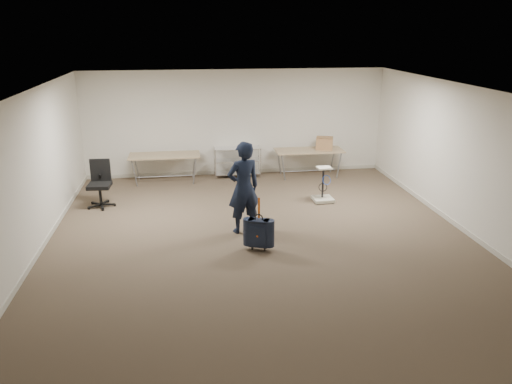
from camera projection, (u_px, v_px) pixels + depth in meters
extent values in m
plane|color=#4B3C2D|center=(261.00, 238.00, 9.52)|extent=(9.00, 9.00, 0.00)
plane|color=silver|center=(236.00, 123.00, 13.31)|extent=(8.00, 0.00, 8.00)
plane|color=silver|center=(330.00, 290.00, 4.85)|extent=(8.00, 0.00, 8.00)
plane|color=silver|center=(30.00, 176.00, 8.54)|extent=(0.00, 9.00, 9.00)
plane|color=silver|center=(466.00, 160.00, 9.61)|extent=(0.00, 9.00, 9.00)
plane|color=silver|center=(261.00, 90.00, 8.64)|extent=(8.00, 8.00, 0.00)
cube|color=beige|center=(236.00, 172.00, 13.72)|extent=(8.00, 0.02, 0.10)
cube|color=beige|center=(42.00, 248.00, 8.97)|extent=(0.02, 9.00, 0.10)
cube|color=beige|center=(456.00, 225.00, 10.03)|extent=(0.02, 9.00, 0.10)
cube|color=tan|center=(164.00, 155.00, 12.75)|extent=(1.80, 0.75, 0.03)
cylinder|color=gray|center=(166.00, 176.00, 12.93)|extent=(1.50, 0.02, 0.02)
cylinder|color=gray|center=(135.00, 173.00, 12.49)|extent=(0.13, 0.04, 0.69)
cylinder|color=gray|center=(195.00, 171.00, 12.69)|extent=(0.13, 0.04, 0.69)
cylinder|color=gray|center=(137.00, 167.00, 13.05)|extent=(0.13, 0.04, 0.69)
cylinder|color=gray|center=(194.00, 165.00, 13.25)|extent=(0.13, 0.04, 0.69)
cube|color=tan|center=(309.00, 150.00, 13.26)|extent=(1.80, 0.75, 0.03)
cylinder|color=gray|center=(308.00, 171.00, 13.44)|extent=(1.50, 0.02, 0.02)
cylinder|color=gray|center=(283.00, 168.00, 12.99)|extent=(0.13, 0.04, 0.69)
cylinder|color=gray|center=(339.00, 166.00, 13.19)|extent=(0.13, 0.04, 0.69)
cylinder|color=gray|center=(279.00, 162.00, 13.56)|extent=(0.13, 0.04, 0.69)
cylinder|color=gray|center=(333.00, 160.00, 13.76)|extent=(0.13, 0.04, 0.69)
cylinder|color=silver|center=(215.00, 165.00, 13.05)|extent=(0.02, 0.02, 0.80)
cylinder|color=silver|center=(261.00, 163.00, 13.21)|extent=(0.02, 0.02, 0.80)
cylinder|color=silver|center=(214.00, 161.00, 13.47)|extent=(0.02, 0.02, 0.80)
cylinder|color=silver|center=(258.00, 159.00, 13.63)|extent=(0.02, 0.02, 0.80)
cube|color=silver|center=(237.00, 173.00, 13.43)|extent=(1.20, 0.45, 0.02)
cube|color=silver|center=(237.00, 160.00, 13.32)|extent=(1.20, 0.45, 0.02)
cube|color=silver|center=(237.00, 148.00, 13.22)|extent=(1.20, 0.45, 0.01)
imported|color=black|center=(244.00, 188.00, 9.56)|extent=(0.76, 0.62, 1.81)
cube|color=black|center=(259.00, 232.00, 8.90)|extent=(0.41, 0.32, 0.50)
cube|color=black|center=(259.00, 245.00, 9.00)|extent=(0.36, 0.25, 0.03)
cylinder|color=black|center=(252.00, 248.00, 9.02)|extent=(0.05, 0.07, 0.07)
cylinder|color=black|center=(265.00, 249.00, 8.98)|extent=(0.05, 0.07, 0.07)
torus|color=black|center=(259.00, 218.00, 8.82)|extent=(0.16, 0.08, 0.16)
cube|color=#EC590C|center=(259.00, 208.00, 8.78)|extent=(0.03, 0.02, 0.38)
cylinder|color=black|center=(101.00, 204.00, 11.19)|extent=(0.63, 0.63, 0.09)
cylinder|color=black|center=(100.00, 195.00, 11.12)|extent=(0.06, 0.06, 0.42)
cube|color=black|center=(99.00, 186.00, 11.04)|extent=(0.51, 0.51, 0.08)
cube|color=black|center=(100.00, 170.00, 11.17)|extent=(0.44, 0.09, 0.50)
cube|color=beige|center=(323.00, 199.00, 11.51)|extent=(0.47, 0.47, 0.07)
cylinder|color=black|center=(317.00, 204.00, 11.33)|extent=(0.05, 0.05, 0.04)
cylinder|color=black|center=(323.00, 182.00, 11.43)|extent=(0.04, 0.04, 0.72)
cube|color=beige|center=(324.00, 168.00, 11.27)|extent=(0.33, 0.28, 0.04)
torus|color=#2347B0|center=(326.00, 180.00, 11.30)|extent=(0.23, 0.10, 0.22)
cube|color=#A2804B|center=(324.00, 143.00, 13.27)|extent=(0.52, 0.45, 0.33)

